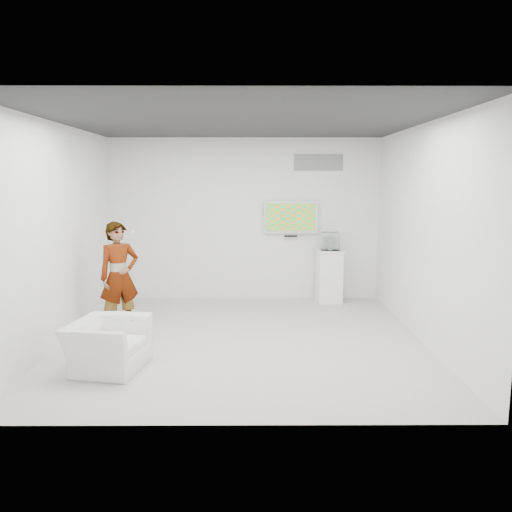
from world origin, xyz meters
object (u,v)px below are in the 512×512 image
at_px(tv, 291,217).
at_px(person, 119,277).
at_px(pedestal, 329,276).
at_px(armchair, 108,345).
at_px(floor_uplight, 333,292).

relative_size(tv, person, 0.61).
xyz_separation_m(tv, person, (-2.68, -1.98, -0.74)).
bearing_deg(pedestal, armchair, -133.39).
xyz_separation_m(tv, armchair, (-2.42, -3.55, -1.26)).
bearing_deg(floor_uplight, armchair, -133.18).
relative_size(pedestal, floor_uplight, 3.19).
distance_m(pedestal, floor_uplight, 0.37).
height_order(armchair, floor_uplight, armchair).
distance_m(person, armchair, 1.68).
bearing_deg(tv, armchair, -124.30).
height_order(tv, floor_uplight, tv).
bearing_deg(person, floor_uplight, -5.36).
bearing_deg(armchair, pedestal, -33.63).
height_order(pedestal, floor_uplight, pedestal).
distance_m(tv, pedestal, 1.30).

